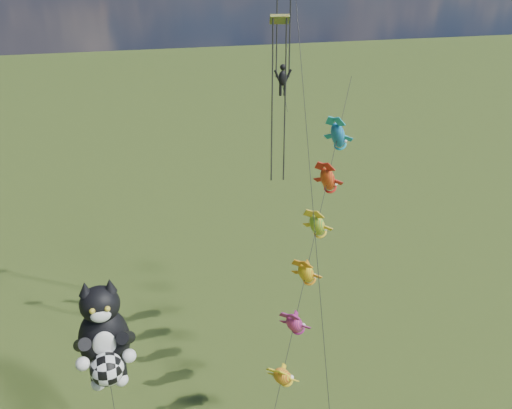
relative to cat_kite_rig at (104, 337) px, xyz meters
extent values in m
ellipsoid|color=black|center=(0.00, 0.27, -0.33)|extent=(2.52, 2.13, 3.41)
ellipsoid|color=black|center=(0.00, 0.16, 1.69)|extent=(1.96, 1.81, 1.73)
cone|color=black|center=(-0.53, 0.16, 2.60)|extent=(0.65, 0.65, 0.64)
cone|color=black|center=(0.53, 0.16, 2.60)|extent=(0.65, 0.65, 0.64)
ellipsoid|color=white|center=(0.00, -0.53, 1.53)|extent=(0.93, 0.53, 0.62)
ellipsoid|color=white|center=(0.00, -0.53, -0.01)|extent=(1.10, 0.50, 1.41)
sphere|color=gold|center=(-0.32, -0.61, 1.88)|extent=(0.26, 0.26, 0.26)
sphere|color=gold|center=(0.32, -0.61, 1.88)|extent=(0.26, 0.26, 0.26)
sphere|color=white|center=(-1.01, -0.85, -0.60)|extent=(0.64, 0.64, 0.64)
sphere|color=white|center=(1.01, -0.85, -0.60)|extent=(0.64, 0.64, 0.64)
sphere|color=white|center=(-0.53, 0.11, -2.62)|extent=(0.68, 0.68, 0.68)
sphere|color=white|center=(0.53, 0.11, -2.62)|extent=(0.68, 0.68, 0.68)
sphere|color=white|center=(0.00, -1.17, -0.87)|extent=(1.51, 1.51, 1.51)
cylinder|color=black|center=(10.27, 1.39, 0.86)|extent=(9.63, 12.60, 17.55)
ellipsoid|color=red|center=(8.16, -1.38, -2.99)|extent=(1.86, 2.11, 2.18)
ellipsoid|color=#D83381|center=(9.23, 0.03, -1.03)|extent=(1.86, 2.11, 2.18)
ellipsoid|color=yellow|center=(10.31, 1.44, 0.93)|extent=(1.86, 2.11, 2.18)
ellipsoid|color=green|center=(11.38, 2.85, 2.90)|extent=(1.86, 2.11, 2.18)
ellipsoid|color=orange|center=(12.46, 4.25, 4.86)|extent=(1.86, 2.11, 2.18)
ellipsoid|color=blue|center=(13.53, 5.66, 6.82)|extent=(1.86, 2.11, 2.18)
cylinder|color=black|center=(10.19, 0.91, 5.89)|extent=(2.54, 16.91, 27.60)
cube|color=green|center=(10.26, 6.41, 13.00)|extent=(1.08, 0.73, 0.53)
cylinder|color=black|center=(9.92, 6.41, 8.55)|extent=(0.08, 0.08, 8.90)
cylinder|color=black|center=(10.61, 6.41, 8.55)|extent=(0.08, 0.08, 8.90)
camera|label=1|loc=(0.88, -22.43, 15.98)|focal=40.00mm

